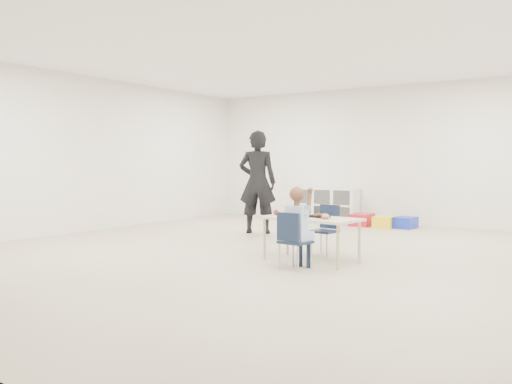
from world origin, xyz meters
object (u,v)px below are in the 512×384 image
Objects in this scene: table at (311,239)px; child at (296,224)px; cubby_shelf at (326,204)px; adult at (257,182)px; chair_near at (295,241)px.

child reaches higher than table.
cubby_shelf is 0.78× the size of adult.
chair_near is (0.09, -0.54, 0.05)m from table.
chair_near is 5.46m from cubby_shelf.
table is 2.92m from adult.
adult is at bearing 138.06° from child.
child is at bearing -74.02° from table.
table is 1.91× the size of chair_near.
adult is at bearing 138.06° from chair_near.
chair_near is at bearing 0.00° from child.
child is at bearing 108.32° from adult.
adult is (-2.09, 1.94, 0.62)m from table.
cubby_shelf is at bearing -114.42° from adult.
child is 5.47m from cubby_shelf.
adult reaches higher than chair_near.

